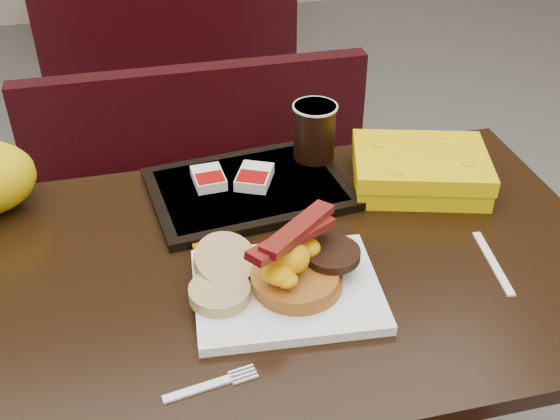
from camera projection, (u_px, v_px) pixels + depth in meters
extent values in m
cube|color=white|center=(287.00, 290.00, 1.06)|extent=(0.31, 0.25, 0.02)
cylinder|color=#A44E1B|center=(297.00, 278.00, 1.05)|extent=(0.15, 0.15, 0.03)
cylinder|color=black|center=(332.00, 254.00, 1.06)|extent=(0.11, 0.11, 0.01)
ellipsoid|color=#EFC104|center=(292.00, 260.00, 1.02)|extent=(0.11, 0.10, 0.05)
cylinder|color=tan|center=(220.00, 293.00, 1.03)|extent=(0.11, 0.11, 0.02)
cylinder|color=tan|center=(225.00, 261.00, 1.07)|extent=(0.12, 0.13, 0.06)
cube|color=white|center=(493.00, 263.00, 1.12)|extent=(0.03, 0.16, 0.00)
cube|color=#A65507|center=(205.00, 246.00, 1.16)|extent=(0.05, 0.04, 0.01)
cube|color=#8C0504|center=(227.00, 235.00, 1.18)|extent=(0.04, 0.03, 0.01)
cube|color=black|center=(249.00, 189.00, 1.29)|extent=(0.40, 0.30, 0.02)
cube|color=silver|center=(209.00, 178.00, 1.29)|extent=(0.06, 0.08, 0.02)
cube|color=silver|center=(254.00, 177.00, 1.29)|extent=(0.09, 0.10, 0.02)
cylinder|color=black|center=(314.00, 132.00, 1.34)|extent=(0.11, 0.11, 0.11)
cube|color=#D8B103|center=(420.00, 170.00, 1.30)|extent=(0.30, 0.25, 0.07)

